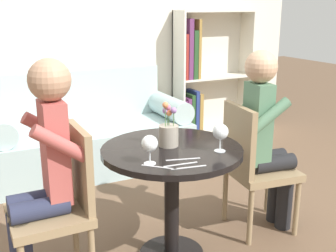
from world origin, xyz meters
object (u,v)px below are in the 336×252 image
(person_left, at_px, (43,170))
(wine_glass_left, at_px, (150,144))
(person_right, at_px, (266,137))
(couch, at_px, (91,136))
(flower_vase, at_px, (169,132))
(bookshelf_right, at_px, (202,81))
(chair_left, at_px, (61,201))
(chair_right, at_px, (253,163))
(wine_glass_right, at_px, (220,133))

(person_left, xyz_separation_m, wine_glass_left, (0.51, -0.24, 0.13))
(person_right, bearing_deg, couch, 30.97)
(person_right, bearing_deg, flower_vase, 96.77)
(couch, distance_m, bookshelf_right, 1.47)
(chair_left, relative_size, person_right, 0.72)
(chair_right, distance_m, person_left, 1.39)
(couch, relative_size, wine_glass_left, 11.68)
(couch, height_order, person_right, person_right)
(chair_right, relative_size, person_right, 0.72)
(chair_left, distance_m, wine_glass_right, 0.96)
(bookshelf_right, xyz_separation_m, person_left, (-2.12, -1.91, 0.00))
(person_right, xyz_separation_m, flower_vase, (-0.73, 0.01, 0.13))
(person_left, relative_size, wine_glass_left, 8.14)
(chair_left, height_order, wine_glass_left, chair_left)
(wine_glass_left, bearing_deg, flower_vase, 44.21)
(wine_glass_left, height_order, wine_glass_right, wine_glass_right)
(person_left, relative_size, flower_vase, 4.71)
(person_left, distance_m, flower_vase, 0.74)
(person_right, bearing_deg, person_left, 96.12)
(bookshelf_right, xyz_separation_m, chair_right, (-0.75, -1.92, -0.20))
(chair_left, xyz_separation_m, person_right, (1.38, -0.03, 0.18))
(chair_left, distance_m, chair_right, 1.29)
(chair_right, xyz_separation_m, person_right, (0.09, -0.02, 0.18))
(chair_left, distance_m, wine_glass_left, 0.59)
(chair_right, distance_m, flower_vase, 0.71)
(bookshelf_right, distance_m, person_right, 2.05)
(wine_glass_left, xyz_separation_m, wine_glass_right, (0.44, -0.00, 0.00))
(bookshelf_right, relative_size, person_left, 1.16)
(bookshelf_right, height_order, wine_glass_right, bookshelf_right)
(bookshelf_right, relative_size, wine_glass_right, 9.08)
(couch, distance_m, wine_glass_left, 1.96)
(chair_left, xyz_separation_m, wine_glass_left, (0.43, -0.24, 0.33))
(person_right, bearing_deg, chair_left, 96.06)
(chair_right, bearing_deg, couch, 28.67)
(person_left, distance_m, wine_glass_right, 0.99)
(wine_glass_right, distance_m, flower_vase, 0.31)
(chair_right, relative_size, flower_vase, 3.33)
(person_left, height_order, wine_glass_right, person_left)
(wine_glass_left, distance_m, wine_glass_right, 0.44)
(chair_right, bearing_deg, person_right, -94.98)
(couch, bearing_deg, bookshelf_right, 10.99)
(person_left, distance_m, person_right, 1.46)
(couch, height_order, wine_glass_right, couch)
(wine_glass_left, bearing_deg, person_left, 154.71)
(couch, height_order, bookshelf_right, bookshelf_right)
(bookshelf_right, bearing_deg, chair_right, -111.32)
(couch, relative_size, wine_glass_right, 11.27)
(chair_right, bearing_deg, flower_vase, 98.37)
(person_left, xyz_separation_m, person_right, (1.46, -0.03, -0.02))
(couch, distance_m, chair_left, 1.77)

